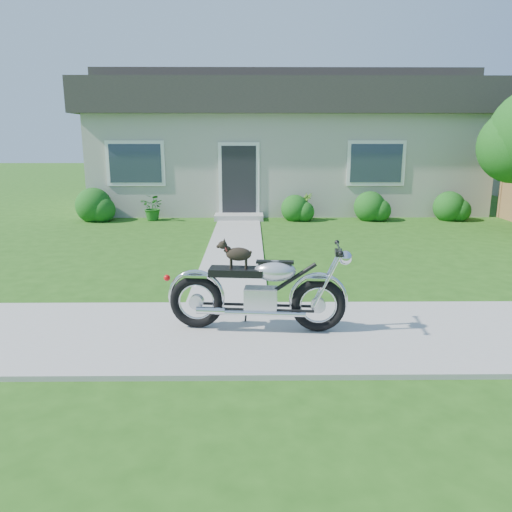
% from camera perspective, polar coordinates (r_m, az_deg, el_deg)
% --- Properties ---
extents(ground, '(80.00, 80.00, 0.00)m').
position_cam_1_polar(ground, '(6.31, 10.08, -8.75)').
color(ground, '#235114').
rests_on(ground, ground).
extents(sidewalk, '(24.00, 2.20, 0.04)m').
position_cam_1_polar(sidewalk, '(6.31, 10.09, -8.59)').
color(sidewalk, '#9E9B93').
rests_on(sidewalk, ground).
extents(walkway, '(1.20, 8.00, 0.03)m').
position_cam_1_polar(walkway, '(11.00, -2.39, 1.16)').
color(walkway, '#9E9B93').
rests_on(walkway, ground).
extents(house, '(12.60, 7.03, 4.50)m').
position_cam_1_polar(house, '(17.77, 3.20, 12.84)').
color(house, '#BBB5A9').
rests_on(house, ground).
extents(shrub_row, '(11.18, 1.02, 1.02)m').
position_cam_1_polar(shrub_row, '(14.40, 2.73, 5.64)').
color(shrub_row, '#185215').
rests_on(shrub_row, ground).
extents(potted_plant_left, '(0.84, 0.79, 0.75)m').
position_cam_1_polar(potted_plant_left, '(14.70, -11.65, 5.47)').
color(potted_plant_left, '#1C6019').
rests_on(potted_plant_left, ground).
extents(potted_plant_right, '(0.59, 0.59, 0.78)m').
position_cam_1_polar(potted_plant_right, '(14.51, 5.74, 5.63)').
color(potted_plant_right, '#335B19').
rests_on(potted_plant_right, ground).
extents(motorcycle_with_dog, '(2.22, 0.60, 1.11)m').
position_cam_1_polar(motorcycle_with_dog, '(6.08, 0.54, -4.02)').
color(motorcycle_with_dog, black).
rests_on(motorcycle_with_dog, sidewalk).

